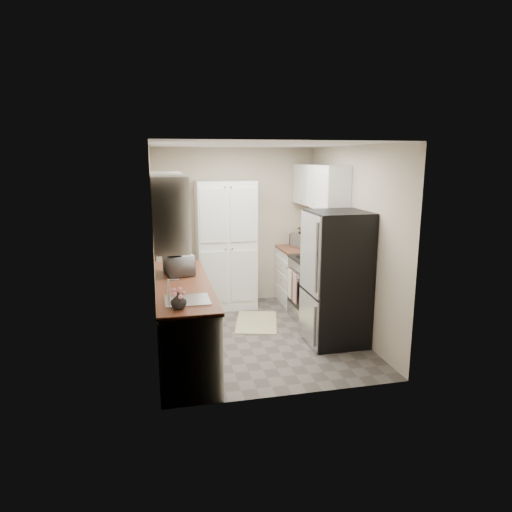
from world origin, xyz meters
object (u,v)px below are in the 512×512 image
at_px(microwave, 179,264).
at_px(wine_bottle, 179,255).
at_px(pantry_cabinet, 226,245).
at_px(electric_range, 316,289).
at_px(toaster_oven, 307,241).
at_px(refrigerator, 337,278).

xyz_separation_m(microwave, wine_bottle, (0.03, 0.51, 0.00)).
relative_size(pantry_cabinet, electric_range, 1.77).
height_order(electric_range, toaster_oven, toaster_oven).
bearing_deg(microwave, wine_bottle, -13.79).
relative_size(electric_range, refrigerator, 0.66).
relative_size(refrigerator, toaster_oven, 3.96).
height_order(pantry_cabinet, wine_bottle, pantry_cabinet).
height_order(pantry_cabinet, toaster_oven, pantry_cabinet).
distance_m(pantry_cabinet, microwave, 1.55).
bearing_deg(electric_range, toaster_oven, 81.80).
bearing_deg(electric_range, microwave, -168.58).
bearing_deg(electric_range, pantry_cabinet, 141.78).
distance_m(electric_range, wine_bottle, 2.03).
height_order(refrigerator, microwave, refrigerator).
bearing_deg(toaster_oven, electric_range, -123.19).
bearing_deg(pantry_cabinet, refrigerator, -56.54).
xyz_separation_m(electric_range, microwave, (-1.98, -0.40, 0.57)).
relative_size(electric_range, wine_bottle, 4.30).
distance_m(electric_range, refrigerator, 0.88).
bearing_deg(wine_bottle, microwave, -93.43).
bearing_deg(electric_range, wine_bottle, 176.76).
bearing_deg(pantry_cabinet, microwave, -121.17).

